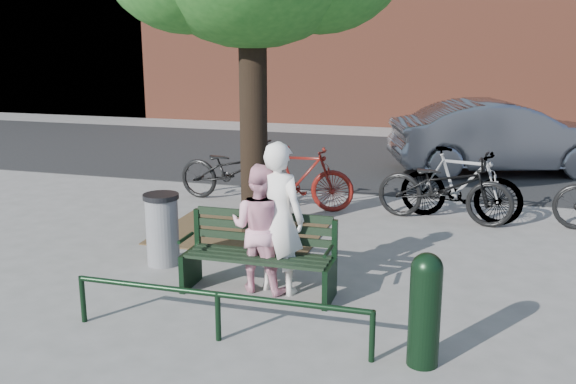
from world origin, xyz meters
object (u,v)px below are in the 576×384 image
(bicycle_c, at_px, (445,187))
(person_right, at_px, (260,228))
(bollard, at_px, (425,306))
(parked_car, at_px, (503,137))
(park_bench, at_px, (260,252))
(person_left, at_px, (278,218))
(litter_bin, at_px, (162,229))

(bicycle_c, bearing_deg, person_right, 160.88)
(bollard, bearing_deg, parked_car, 83.97)
(park_bench, bearing_deg, bicycle_c, 62.09)
(person_right, relative_size, bicycle_c, 0.70)
(person_left, xyz_separation_m, person_right, (-0.21, 0.00, -0.13))
(park_bench, height_order, person_right, person_right)
(litter_bin, bearing_deg, parked_car, 58.53)
(person_left, height_order, parked_car, person_left)
(person_right, distance_m, bollard, 2.35)
(person_right, bearing_deg, person_left, -173.97)
(litter_bin, bearing_deg, park_bench, -19.15)
(person_left, xyz_separation_m, parked_car, (2.69, 7.62, -0.11))
(person_left, relative_size, parked_car, 0.38)
(bicycle_c, bearing_deg, litter_bin, 141.34)
(bollard, distance_m, litter_bin, 3.85)
(park_bench, relative_size, litter_bin, 1.86)
(parked_car, bearing_deg, litter_bin, 130.79)
(bollard, bearing_deg, litter_bin, 153.50)
(person_right, xyz_separation_m, bollard, (1.96, -1.27, -0.18))
(person_left, bearing_deg, bicycle_c, -103.00)
(park_bench, distance_m, bicycle_c, 4.02)
(bollard, distance_m, parked_car, 8.94)
(litter_bin, relative_size, bicycle_c, 0.44)
(person_left, relative_size, bollard, 1.66)
(person_left, xyz_separation_m, bollard, (1.75, -1.27, -0.31))
(person_left, distance_m, bollard, 2.18)
(park_bench, height_order, parked_car, parked_car)
(person_right, bearing_deg, bicycle_c, -112.57)
(person_left, height_order, bollard, person_left)
(bollard, relative_size, litter_bin, 1.13)
(litter_bin, xyz_separation_m, bicycle_c, (3.38, 3.03, 0.09))
(person_right, xyz_separation_m, bicycle_c, (1.90, 3.48, -0.19))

